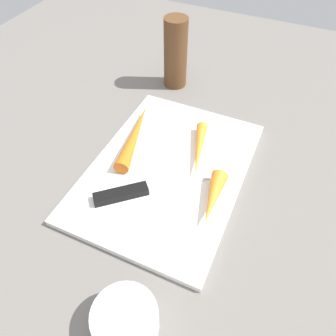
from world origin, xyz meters
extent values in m
plane|color=slate|center=(0.00, 0.00, 0.00)|extent=(1.40, 1.40, 0.00)
cube|color=white|center=(0.00, 0.00, 0.01)|extent=(0.36, 0.26, 0.01)
cube|color=#B7B7BC|center=(0.02, 0.03, 0.01)|extent=(0.09, 0.09, 0.00)
cube|color=black|center=(0.09, -0.04, 0.02)|extent=(0.08, 0.08, 0.01)
cone|color=orange|center=(-0.04, -0.09, 0.03)|extent=(0.18, 0.07, 0.03)
cone|color=orange|center=(0.04, 0.10, 0.03)|extent=(0.10, 0.04, 0.03)
cone|color=orange|center=(-0.06, 0.04, 0.02)|extent=(0.13, 0.05, 0.02)
cylinder|color=silver|center=(0.26, 0.06, 0.02)|extent=(0.08, 0.08, 0.04)
cylinder|color=brown|center=(-0.26, -0.10, 0.08)|extent=(0.05, 0.05, 0.16)
camera|label=1|loc=(0.35, 0.16, 0.44)|focal=34.55mm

